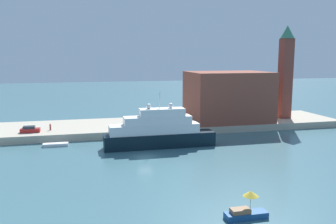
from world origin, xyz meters
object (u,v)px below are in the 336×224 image
object	(u,v)px
large_yacht	(158,132)
person_figure	(50,127)
mooring_bollard	(164,127)
work_barge	(56,145)
small_motorboat	(246,210)
parked_car	(30,130)
bell_tower	(286,69)
harbor_building	(228,96)

from	to	relation	value
large_yacht	person_figure	xyz separation A→B (m)	(-21.91, 14.42, -0.77)
large_yacht	mooring_bollard	distance (m)	10.75
person_figure	mooring_bollard	world-z (taller)	person_figure
work_barge	person_figure	distance (m)	9.14
small_motorboat	mooring_bollard	bearing A→B (deg)	89.03
mooring_bollard	parked_car	bearing A→B (deg)	174.07
parked_car	mooring_bollard	distance (m)	29.79
small_motorboat	work_barge	distance (m)	45.92
work_barge	person_figure	world-z (taller)	person_figure
work_barge	small_motorboat	bearing A→B (deg)	-59.76
work_barge	bell_tower	xyz separation A→B (m)	(58.75, 10.96, 14.55)
person_figure	mooring_bollard	distance (m)	25.82
work_barge	parked_car	bearing A→B (deg)	127.56
large_yacht	person_figure	world-z (taller)	large_yacht
harbor_building	parked_car	size ratio (longest dim) A/B	4.87
harbor_building	mooring_bollard	size ratio (longest dim) A/B	29.13
harbor_building	bell_tower	xyz separation A→B (m)	(16.33, 0.05, 6.89)
small_motorboat	mooring_bollard	world-z (taller)	small_motorboat
work_barge	harbor_building	size ratio (longest dim) A/B	0.25
bell_tower	parked_car	distance (m)	65.82
small_motorboat	person_figure	size ratio (longest dim) A/B	3.17
large_yacht	parked_car	world-z (taller)	large_yacht
work_barge	mooring_bollard	xyz separation A→B (m)	(23.87, 4.42, 1.69)
small_motorboat	person_figure	world-z (taller)	small_motorboat
small_motorboat	person_figure	distance (m)	54.38
bell_tower	parked_car	bearing A→B (deg)	-176.92
bell_tower	person_figure	distance (m)	61.65
large_yacht	mooring_bollard	bearing A→B (deg)	70.65
harbor_building	person_figure	xyz separation A→B (m)	(-44.00, -2.16, -5.61)
small_motorboat	harbor_building	bearing A→B (deg)	69.13
parked_car	person_figure	bearing A→B (deg)	16.82
small_motorboat	work_barge	size ratio (longest dim) A/B	0.98
harbor_building	person_figure	size ratio (longest dim) A/B	13.00
bell_tower	parked_car	xyz separation A→B (m)	(-64.51, -3.47, -12.60)
large_yacht	harbor_building	distance (m)	28.04
parked_car	person_figure	world-z (taller)	person_figure
large_yacht	small_motorboat	world-z (taller)	large_yacht
large_yacht	person_figure	bearing A→B (deg)	146.64
parked_car	person_figure	xyz separation A→B (m)	(4.18, 1.26, 0.11)
work_barge	large_yacht	bearing A→B (deg)	-15.56
person_figure	small_motorboat	bearing A→B (deg)	-62.97
large_yacht	bell_tower	bearing A→B (deg)	23.40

